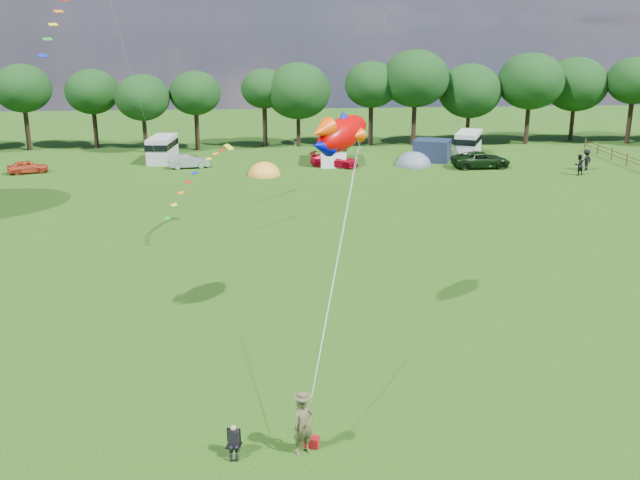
{
  "coord_description": "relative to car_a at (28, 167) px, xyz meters",
  "views": [
    {
      "loc": [
        -2.53,
        -21.74,
        13.26
      ],
      "look_at": [
        0.0,
        8.0,
        4.0
      ],
      "focal_mm": 40.0,
      "sensor_mm": 36.0,
      "label": 1
    }
  ],
  "objects": [
    {
      "name": "car_d",
      "position": [
        41.41,
        -1.01,
        0.16
      ],
      "size": [
        5.61,
        2.69,
        1.51
      ],
      "primitive_type": "imported",
      "rotation": [
        0.0,
        0.0,
        1.61
      ],
      "color": "black",
      "rests_on": "ground"
    },
    {
      "name": "awning_navy",
      "position": [
        37.61,
        2.66,
        0.45
      ],
      "size": [
        4.14,
        3.82,
        2.09
      ],
      "primitive_type": "cube",
      "rotation": [
        0.0,
        0.0,
        -0.41
      ],
      "color": "#182137",
      "rests_on": "ground"
    },
    {
      "name": "camp_chair",
      "position": [
        19.82,
        -45.32,
        0.06
      ],
      "size": [
        0.54,
        0.54,
        1.1
      ],
      "rotation": [
        0.0,
        0.0,
        -0.25
      ],
      "color": "#99999E",
      "rests_on": "ground"
    },
    {
      "name": "walker_b",
      "position": [
        50.68,
        -2.94,
        0.37
      ],
      "size": [
        1.37,
        1.07,
        1.92
      ],
      "primitive_type": "imported",
      "rotation": [
        0.0,
        0.0,
        3.6
      ],
      "color": "black",
      "rests_on": "ground"
    },
    {
      "name": "car_c",
      "position": [
        27.83,
        0.63,
        0.07
      ],
      "size": [
        4.76,
        3.45,
        1.32
      ],
      "primitive_type": "imported",
      "rotation": [
        0.0,
        0.0,
        1.16
      ],
      "color": "#BB081F",
      "rests_on": "ground"
    },
    {
      "name": "tree_line",
      "position": [
        28.71,
        11.64,
        5.76
      ],
      "size": [
        102.98,
        10.98,
        10.27
      ],
      "color": "black",
      "rests_on": "ground"
    },
    {
      "name": "car_a",
      "position": [
        0.0,
        0.0,
        0.0
      ],
      "size": [
        3.82,
        2.49,
        1.19
      ],
      "primitive_type": "imported",
      "rotation": [
        0.0,
        0.0,
        1.91
      ],
      "color": "#BB3C1E",
      "rests_on": "ground"
    },
    {
      "name": "campervan_c",
      "position": [
        27.91,
        2.53,
        0.89
      ],
      "size": [
        2.87,
        5.83,
        2.77
      ],
      "rotation": [
        0.0,
        0.0,
        1.49
      ],
      "color": "white",
      "rests_on": "ground"
    },
    {
      "name": "tent_greyblue",
      "position": [
        35.38,
        0.59,
        -0.57
      ],
      "size": [
        3.46,
        3.79,
        2.57
      ],
      "color": "slate",
      "rests_on": "ground"
    },
    {
      "name": "car_b",
      "position": [
        14.26,
        1.18,
        0.02
      ],
      "size": [
        3.63,
        1.94,
        1.22
      ],
      "primitive_type": "imported",
      "rotation": [
        0.0,
        0.0,
        1.77
      ],
      "color": "gray",
      "rests_on": "ground"
    },
    {
      "name": "ground_plane",
      "position": [
        23.41,
        -43.35,
        -0.59
      ],
      "size": [
        180.0,
        180.0,
        0.0
      ],
      "primitive_type": "plane",
      "color": "black",
      "rests_on": "ground"
    },
    {
      "name": "kite_flyer",
      "position": [
        22.02,
        -45.38,
        0.4
      ],
      "size": [
        0.85,
        0.73,
        1.98
      ],
      "primitive_type": "imported",
      "rotation": [
        0.0,
        0.0,
        0.43
      ],
      "color": "brown",
      "rests_on": "ground"
    },
    {
      "name": "walker_a",
      "position": [
        49.07,
        -4.97,
        0.34
      ],
      "size": [
        1.04,
        0.84,
        1.86
      ],
      "primitive_type": "imported",
      "rotation": [
        0.0,
        0.0,
        3.5
      ],
      "color": "black",
      "rests_on": "ground"
    },
    {
      "name": "fish_kite",
      "position": [
        24.17,
        -35.54,
        8.07
      ],
      "size": [
        3.3,
        3.5,
        2.04
      ],
      "rotation": [
        0.0,
        -0.21,
        0.84
      ],
      "color": "#BC0000",
      "rests_on": "ground"
    },
    {
      "name": "kite_bag",
      "position": [
        22.31,
        -45.04,
        -0.42
      ],
      "size": [
        0.56,
        0.46,
        0.34
      ],
      "primitive_type": "cube",
      "rotation": [
        0.0,
        0.0,
        -0.35
      ],
      "color": "#A71315",
      "rests_on": "ground"
    },
    {
      "name": "campervan_d",
      "position": [
        41.9,
        5.06,
        0.73
      ],
      "size": [
        3.99,
        5.44,
        2.45
      ],
      "rotation": [
        0.0,
        0.0,
        1.15
      ],
      "color": "silver",
      "rests_on": "ground"
    },
    {
      "name": "campervan_b",
      "position": [
        11.43,
        4.62,
        0.71
      ],
      "size": [
        2.64,
        5.15,
        2.43
      ],
      "rotation": [
        0.0,
        0.0,
        1.46
      ],
      "color": "#B3B3B5",
      "rests_on": "ground"
    },
    {
      "name": "streamer_kite_b",
      "position": [
        17.37,
        -21.1,
        3.75
      ],
      "size": [
        4.19,
        4.66,
        3.78
      ],
      "rotation": [
        0.0,
        0.0,
        1.01
      ],
      "color": "yellow",
      "rests_on": "ground"
    },
    {
      "name": "tent_orange",
      "position": [
        21.23,
        -2.63,
        -0.57
      ],
      "size": [
        2.96,
        3.25,
        2.32
      ],
      "color": "#F89E2F",
      "rests_on": "ground"
    }
  ]
}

